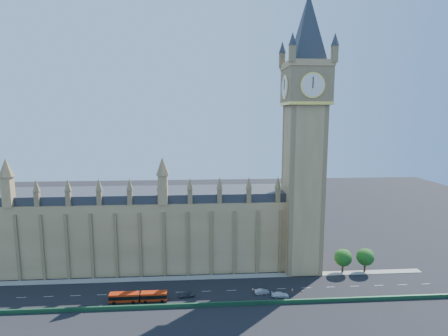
{
  "coord_description": "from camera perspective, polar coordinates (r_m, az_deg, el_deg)",
  "views": [
    {
      "loc": [
        2.52,
        -102.85,
        53.91
      ],
      "look_at": [
        10.31,
        10.0,
        37.56
      ],
      "focal_mm": 28.0,
      "sensor_mm": 36.0,
      "label": 1
    }
  ],
  "objects": [
    {
      "name": "cone_a",
      "position": [
        116.64,
        4.75,
        -19.13
      ],
      "size": [
        0.56,
        0.56,
        0.77
      ],
      "rotation": [
        0.0,
        0.0,
        -0.18
      ],
      "color": "black",
      "rests_on": "ground"
    },
    {
      "name": "cone_b",
      "position": [
        114.32,
        6.13,
        -19.78
      ],
      "size": [
        0.43,
        0.43,
        0.66
      ],
      "rotation": [
        0.0,
        0.0,
        -0.03
      ],
      "color": "black",
      "rests_on": "ground"
    },
    {
      "name": "car_silver",
      "position": [
        114.81,
        6.23,
        -19.42
      ],
      "size": [
        4.54,
        1.95,
        1.45
      ],
      "primitive_type": "imported",
      "rotation": [
        0.0,
        0.0,
        1.67
      ],
      "color": "#96979D",
      "rests_on": "ground"
    },
    {
      "name": "cone_d",
      "position": [
        118.01,
        12.68,
        -19.0
      ],
      "size": [
        0.51,
        0.51,
        0.64
      ],
      "rotation": [
        0.0,
        0.0,
        0.32
      ],
      "color": "black",
      "rests_on": "ground"
    },
    {
      "name": "elizabeth_tower",
      "position": [
        122.11,
        13.08,
        8.32
      ],
      "size": [
        20.59,
        20.59,
        105.0
      ],
      "color": "#9F7E4D",
      "rests_on": "ground"
    },
    {
      "name": "car_white",
      "position": [
        113.71,
        9.15,
        -19.76
      ],
      "size": [
        5.31,
        2.4,
        1.51
      ],
      "primitive_type": "imported",
      "rotation": [
        0.0,
        0.0,
        1.52
      ],
      "color": "silver",
      "rests_on": "ground"
    },
    {
      "name": "cone_c",
      "position": [
        117.91,
        11.1,
        -18.93
      ],
      "size": [
        0.52,
        0.52,
        0.8
      ],
      "rotation": [
        0.0,
        0.0,
        -0.03
      ],
      "color": "black",
      "rests_on": "ground"
    },
    {
      "name": "red_bus",
      "position": [
        112.61,
        -13.81,
        -19.76
      ],
      "size": [
        16.83,
        2.73,
        2.86
      ],
      "rotation": [
        0.0,
        0.0,
        0.0
      ],
      "color": "#B0270B",
      "rests_on": "ground"
    },
    {
      "name": "ground",
      "position": [
        116.15,
        -5.03,
        -19.47
      ],
      "size": [
        400.0,
        400.0,
        0.0
      ],
      "primitive_type": "plane",
      "color": "black",
      "rests_on": "ground"
    },
    {
      "name": "palace_westminster",
      "position": [
        133.98,
        -15.83,
        -9.49
      ],
      "size": [
        120.0,
        20.0,
        28.0
      ],
      "color": "#9F7E4D",
      "rests_on": "ground"
    },
    {
      "name": "tree_east_near",
      "position": [
        132.49,
        18.94,
        -13.61
      ],
      "size": [
        6.0,
        6.0,
        8.5
      ],
      "color": "#382619",
      "rests_on": "ground"
    },
    {
      "name": "kerb_north",
      "position": [
        124.61,
        -4.95,
        -17.4
      ],
      "size": [
        160.0,
        3.0,
        0.16
      ],
      "primitive_type": "cube",
      "color": "gray",
      "rests_on": "ground"
    },
    {
      "name": "tree_east_far",
      "position": [
        135.69,
        22.14,
        -13.24
      ],
      "size": [
        6.0,
        6.0,
        8.5
      ],
      "color": "#382619",
      "rests_on": "ground"
    },
    {
      "name": "car_grey",
      "position": [
        113.09,
        -6.14,
        -19.85
      ],
      "size": [
        4.75,
        2.22,
        1.57
      ],
      "primitive_type": "imported",
      "rotation": [
        0.0,
        0.0,
        1.65
      ],
      "color": "#3B3D42",
      "rests_on": "ground"
    },
    {
      "name": "bridge_parapet",
      "position": [
        107.97,
        -5.13,
        -21.4
      ],
      "size": [
        160.0,
        0.6,
        1.2
      ],
      "primitive_type": "cube",
      "color": "#1E4C2D",
      "rests_on": "ground"
    }
  ]
}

